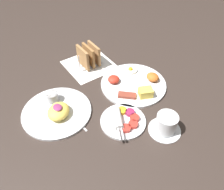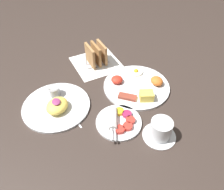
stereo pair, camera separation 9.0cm
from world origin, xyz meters
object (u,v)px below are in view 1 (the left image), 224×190
(plate_condiments, at_px, (123,120))
(coffee_cup, at_px, (166,124))
(plate_breakfast, at_px, (134,83))
(plate_foreground, at_px, (57,110))
(toast_rack, at_px, (89,56))

(plate_condiments, xyz_separation_m, coffee_cup, (0.12, 0.10, 0.02))
(plate_breakfast, height_order, plate_condiments, plate_breakfast)
(plate_breakfast, bearing_deg, plate_foreground, -97.79)
(plate_foreground, bearing_deg, coffee_cup, 43.01)
(toast_rack, bearing_deg, plate_foreground, -53.27)
(plate_foreground, relative_size, toast_rack, 2.35)
(coffee_cup, bearing_deg, toast_rack, -177.77)
(plate_foreground, relative_size, coffee_cup, 2.28)
(plate_breakfast, xyz_separation_m, coffee_cup, (0.26, -0.07, 0.03))
(plate_condiments, relative_size, plate_foreground, 0.64)
(plate_condiments, xyz_separation_m, toast_rack, (-0.39, 0.08, 0.04))
(plate_foreground, height_order, coffee_cup, coffee_cup)
(coffee_cup, bearing_deg, plate_condiments, -139.26)
(plate_breakfast, xyz_separation_m, plate_foreground, (-0.05, -0.35, 0.00))
(plate_breakfast, xyz_separation_m, toast_rack, (-0.25, -0.09, 0.04))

